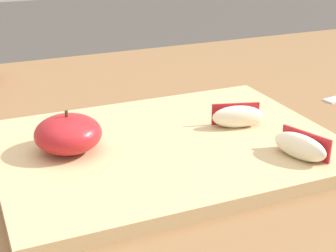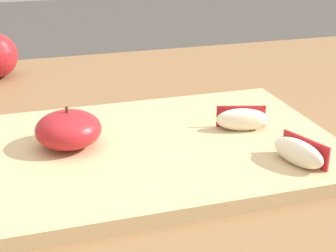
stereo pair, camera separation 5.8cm
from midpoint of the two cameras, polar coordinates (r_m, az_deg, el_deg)
dining_table at (r=0.67m, az=3.63°, el=-9.27°), size 1.28×0.95×0.73m
cutting_board at (r=0.59m, az=-2.81°, el=-2.55°), size 0.39×0.29×0.02m
apple_half_skin_up at (r=0.58m, az=-13.96°, el=-0.91°), size 0.07×0.07×0.05m
apple_wedge_front at (r=0.63m, az=5.15°, el=1.03°), size 0.07×0.04×0.03m
apple_wedge_back at (r=0.56m, az=11.72°, el=-2.29°), size 0.04×0.07×0.03m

